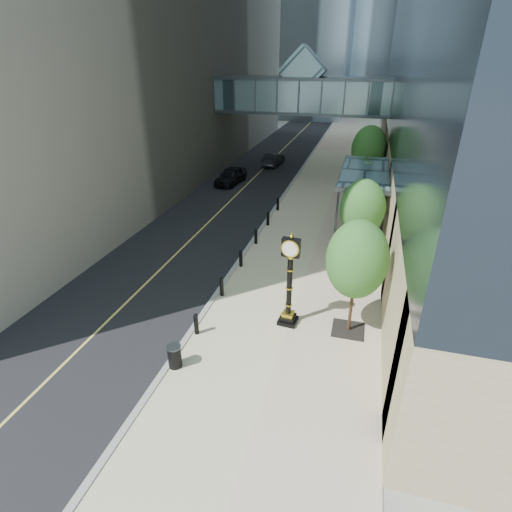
% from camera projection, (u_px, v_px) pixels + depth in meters
% --- Properties ---
extents(ground, '(320.00, 320.00, 0.00)m').
position_uv_depth(ground, '(250.00, 361.00, 15.79)').
color(ground, gray).
rests_on(ground, ground).
extents(road, '(8.00, 180.00, 0.02)m').
position_uv_depth(road, '(284.00, 148.00, 51.89)').
color(road, black).
rests_on(road, ground).
extents(sidewalk, '(8.00, 180.00, 0.06)m').
position_uv_depth(sidewalk, '(347.00, 152.00, 49.98)').
color(sidewalk, '#BDB691').
rests_on(sidewalk, ground).
extents(curb, '(0.25, 180.00, 0.07)m').
position_uv_depth(curb, '(315.00, 150.00, 50.93)').
color(curb, gray).
rests_on(curb, ground).
extents(skywalk, '(17.00, 4.20, 5.80)m').
position_uv_depth(skywalk, '(302.00, 93.00, 37.14)').
color(skywalk, '#466670').
rests_on(skywalk, ground).
extents(entrance_canopy, '(3.00, 8.00, 4.38)m').
position_uv_depth(entrance_canopy, '(365.00, 173.00, 25.13)').
color(entrance_canopy, '#383F44').
rests_on(entrance_canopy, ground).
extents(bollard_row, '(0.20, 16.20, 0.90)m').
position_uv_depth(bollard_row, '(249.00, 247.00, 23.95)').
color(bollard_row, black).
rests_on(bollard_row, sidewalk).
extents(street_trees, '(2.84, 28.43, 5.83)m').
position_uv_depth(street_trees, '(366.00, 174.00, 27.45)').
color(street_trees, black).
rests_on(street_trees, sidewalk).
extents(street_clock, '(0.88, 0.88, 4.32)m').
position_uv_depth(street_clock, '(289.00, 287.00, 17.15)').
color(street_clock, black).
rests_on(street_clock, sidewalk).
extents(trash_bin, '(0.60, 0.60, 0.90)m').
position_uv_depth(trash_bin, '(175.00, 357.00, 15.26)').
color(trash_bin, black).
rests_on(trash_bin, sidewalk).
extents(pedestrian, '(0.71, 0.48, 1.90)m').
position_uv_depth(pedestrian, '(357.00, 256.00, 21.78)').
color(pedestrian, beige).
rests_on(pedestrian, sidewalk).
extents(car_near, '(2.27, 4.55, 1.49)m').
position_uv_depth(car_near, '(231.00, 176.00, 37.26)').
color(car_near, black).
rests_on(car_near, road).
extents(car_far, '(1.82, 4.13, 1.32)m').
position_uv_depth(car_far, '(273.00, 159.00, 43.49)').
color(car_far, black).
rests_on(car_far, road).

